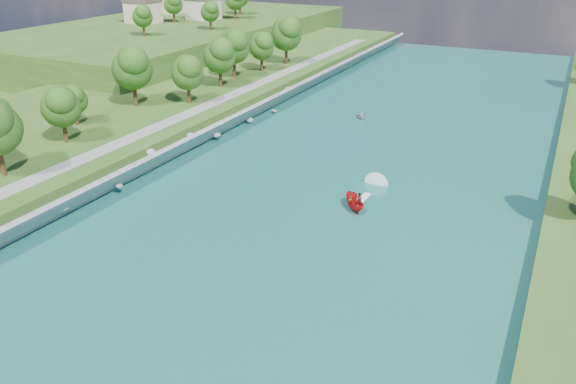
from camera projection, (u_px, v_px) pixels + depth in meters
The scene contains 11 objects.
ground at pixel (266, 249), 63.68m from camera, with size 260.00×260.00×0.00m, color #2D5119.
river_water at pixel (334, 185), 79.93m from camera, with size 55.00×240.00×0.10m, color #17584C.
berm_west at pixel (74, 126), 99.72m from camera, with size 45.00×240.00×3.50m, color #2D5119.
ridge_west at pixel (180, 36), 172.90m from camera, with size 60.00×120.00×9.00m, color #2D5119.
riprap_bank at pixel (183, 147), 89.36m from camera, with size 4.01×236.00×4.22m.
riverside_path at pixel (151, 130), 91.80m from camera, with size 3.00×200.00×0.10m, color gray.
ridge_houses at pixel (171, 4), 175.86m from camera, with size 29.50×29.50×8.40m.
trees_west at pixel (64, 101), 85.17m from camera, with size 17.29×152.75×13.84m.
trees_ridge at pixel (209, 5), 167.26m from camera, with size 23.82×55.27×10.99m.
motorboat at pixel (357, 200), 73.43m from camera, with size 4.17×19.18×2.21m.
raft at pixel (361, 116), 109.32m from camera, with size 3.42×3.31×1.68m.
Camera 1 is at (27.13, -48.30, 32.17)m, focal length 35.00 mm.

